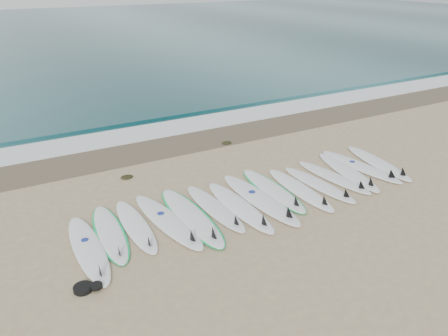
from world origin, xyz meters
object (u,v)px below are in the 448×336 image
surfboard_0 (89,250)px  surfboard_14 (379,163)px  surfboard_7 (261,199)px  leash_coil (86,288)px

surfboard_0 → surfboard_14: 7.84m
surfboard_7 → surfboard_14: bearing=-0.2°
surfboard_7 → leash_coil: size_ratio=6.32×
surfboard_0 → surfboard_7: 3.90m
surfboard_14 → leash_coil: bearing=-163.0°
surfboard_14 → surfboard_7: bearing=-169.5°
leash_coil → surfboard_14: bearing=9.0°
surfboard_0 → leash_coil: bearing=-105.2°
surfboard_7 → leash_coil: bearing=-167.7°
surfboard_0 → leash_coil: size_ratio=5.58×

